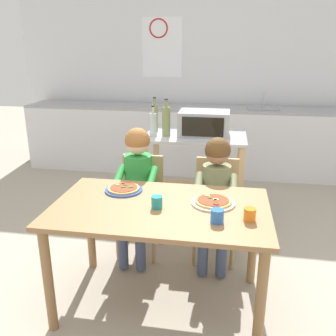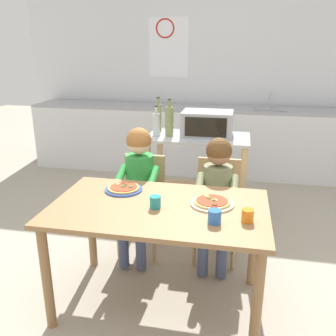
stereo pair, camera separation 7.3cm
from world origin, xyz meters
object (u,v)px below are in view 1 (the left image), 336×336
object	(u,v)px
drinking_cup_orange	(250,215)
toaster_oven	(204,123)
dining_chair_left	(141,197)
pizza_plate_blue_rimmed	(124,189)
bottle_slim_sauce	(155,117)
dining_chair_right	(216,201)
kitchen_island_cart	(195,164)
dining_table	(160,220)
bottle_clear_vinegar	(166,121)
drinking_cup_teal	(157,202)
bottle_squat_spirits	(153,124)
child_in_green_shirt	(137,178)
drinking_cup_blue	(217,216)
pizza_plate_cream	(213,202)
child_in_olive_shirt	(216,186)

from	to	relation	value
drinking_cup_orange	toaster_oven	bearing A→B (deg)	104.56
dining_chair_left	pizza_plate_blue_rimmed	bearing A→B (deg)	-90.00
bottle_slim_sauce	dining_chair_right	bearing A→B (deg)	-47.65
kitchen_island_cart	dining_chair_left	xyz separation A→B (m)	(-0.39, -0.63, -0.10)
toaster_oven	dining_table	distance (m)	1.38
bottle_clear_vinegar	dining_chair_right	world-z (taller)	bottle_clear_vinegar
kitchen_island_cart	dining_chair_left	size ratio (longest dim) A/B	1.17
drinking_cup_teal	drinking_cup_orange	world-z (taller)	same
bottle_squat_spirits	pizza_plate_blue_rimmed	xyz separation A→B (m)	(-0.00, -1.00, -0.25)
pizza_plate_blue_rimmed	drinking_cup_orange	xyz separation A→B (m)	(0.84, -0.32, 0.02)
toaster_oven	dining_chair_right	distance (m)	0.82
kitchen_island_cart	dining_table	bearing A→B (deg)	-94.03
bottle_squat_spirits	drinking_cup_orange	world-z (taller)	bottle_squat_spirits
bottle_clear_vinegar	child_in_green_shirt	size ratio (longest dim) A/B	0.33
dining_chair_right	toaster_oven	bearing A→B (deg)	104.00
dining_chair_right	drinking_cup_blue	size ratio (longest dim) A/B	10.24
bottle_slim_sauce	drinking_cup_orange	bearing A→B (deg)	-60.42
kitchen_island_cart	bottle_clear_vinegar	size ratio (longest dim) A/B	2.73
toaster_oven	pizza_plate_blue_rimmed	xyz separation A→B (m)	(-0.46, -1.11, -0.25)
toaster_oven	pizza_plate_cream	distance (m)	1.27
bottle_slim_sauce	kitchen_island_cart	bearing A→B (deg)	-12.01
pizza_plate_blue_rimmed	kitchen_island_cart	bearing A→B (deg)	70.82
kitchen_island_cart	drinking_cup_orange	world-z (taller)	kitchen_island_cart
bottle_clear_vinegar	drinking_cup_orange	bearing A→B (deg)	-61.89
dining_table	dining_chair_left	distance (m)	0.75
drinking_cup_orange	drinking_cup_blue	size ratio (longest dim) A/B	0.95
dining_table	pizza_plate_blue_rimmed	distance (m)	0.37
dining_chair_right	pizza_plate_blue_rimmed	bearing A→B (deg)	-141.51
bottle_squat_spirits	child_in_olive_shirt	bearing A→B (deg)	-45.52
bottle_squat_spirits	child_in_green_shirt	bearing A→B (deg)	-90.25
dining_table	dining_chair_right	distance (m)	0.78
toaster_oven	dining_chair_left	world-z (taller)	toaster_oven
bottle_clear_vinegar	pizza_plate_cream	world-z (taller)	bottle_clear_vinegar
toaster_oven	pizza_plate_blue_rimmed	distance (m)	1.23
kitchen_island_cart	child_in_olive_shirt	world-z (taller)	child_in_olive_shirt
child_in_olive_shirt	drinking_cup_blue	xyz separation A→B (m)	(0.03, -0.74, 0.11)
child_in_green_shirt	pizza_plate_blue_rimmed	size ratio (longest dim) A/B	4.12
child_in_green_shirt	drinking_cup_blue	distance (m)	0.98
dining_chair_left	pizza_plate_cream	xyz separation A→B (m)	(0.62, -0.59, 0.26)
bottle_clear_vinegar	child_in_olive_shirt	distance (m)	0.89
bottle_clear_vinegar	drinking_cup_teal	bearing A→B (deg)	-82.80
bottle_clear_vinegar	child_in_green_shirt	distance (m)	0.75
bottle_clear_vinegar	dining_chair_right	distance (m)	0.91
child_in_green_shirt	drinking_cup_orange	world-z (taller)	child_in_green_shirt
bottle_slim_sauce	toaster_oven	bearing A→B (deg)	-9.56
dining_chair_right	bottle_slim_sauce	bearing A→B (deg)	132.35
kitchen_island_cart	drinking_cup_orange	size ratio (longest dim) A/B	12.60
kitchen_island_cart	drinking_cup_blue	size ratio (longest dim) A/B	11.98
dining_chair_left	drinking_cup_teal	bearing A→B (deg)	-68.49
bottle_squat_spirits	bottle_slim_sauce	xyz separation A→B (m)	(-0.03, 0.20, 0.03)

